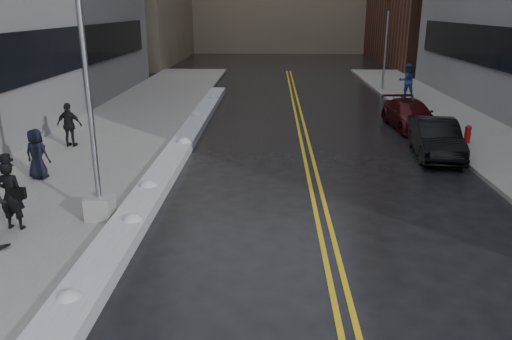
# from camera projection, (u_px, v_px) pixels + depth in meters

# --- Properties ---
(ground) EXTENTS (160.00, 160.00, 0.00)m
(ground) POSITION_uv_depth(u_px,v_px,m) (220.00, 262.00, 11.01)
(ground) COLOR black
(ground) RESTS_ON ground
(sidewalk_west) EXTENTS (5.50, 50.00, 0.15)m
(sidewalk_west) POSITION_uv_depth(u_px,v_px,m) (106.00, 141.00, 20.67)
(sidewalk_west) COLOR gray
(sidewalk_west) RESTS_ON ground
(sidewalk_east) EXTENTS (4.00, 50.00, 0.15)m
(sidewalk_east) POSITION_uv_depth(u_px,v_px,m) (491.00, 145.00, 20.17)
(sidewalk_east) COLOR gray
(sidewalk_east) RESTS_ON ground
(lane_line_left) EXTENTS (0.12, 50.00, 0.01)m
(lane_line_left) POSITION_uv_depth(u_px,v_px,m) (302.00, 145.00, 20.44)
(lane_line_left) COLOR gold
(lane_line_left) RESTS_ON ground
(lane_line_right) EXTENTS (0.12, 50.00, 0.01)m
(lane_line_right) POSITION_uv_depth(u_px,v_px,m) (309.00, 145.00, 20.43)
(lane_line_right) COLOR gold
(lane_line_right) RESTS_ON ground
(snow_ridge) EXTENTS (0.90, 30.00, 0.34)m
(snow_ridge) POSITION_uv_depth(u_px,v_px,m) (176.00, 153.00, 18.64)
(snow_ridge) COLOR silver
(snow_ridge) RESTS_ON ground
(lamppost) EXTENTS (0.65, 0.65, 7.62)m
(lamppost) POSITION_uv_depth(u_px,v_px,m) (92.00, 128.00, 12.23)
(lamppost) COLOR gray
(lamppost) RESTS_ON sidewalk_west
(fire_hydrant) EXTENTS (0.26, 0.26, 0.73)m
(fire_hydrant) POSITION_uv_depth(u_px,v_px,m) (468.00, 133.00, 20.05)
(fire_hydrant) COLOR maroon
(fire_hydrant) RESTS_ON sidewalk_east
(traffic_signal) EXTENTS (0.16, 0.20, 6.00)m
(traffic_signal) POSITION_uv_depth(u_px,v_px,m) (386.00, 39.00, 32.48)
(traffic_signal) COLOR gray
(traffic_signal) RESTS_ON sidewalk_east
(pedestrian_fedora) EXTENTS (0.66, 0.46, 1.74)m
(pedestrian_fedora) POSITION_uv_depth(u_px,v_px,m) (11.00, 195.00, 12.09)
(pedestrian_fedora) COLOR black
(pedestrian_fedora) RESTS_ON sidewalk_west
(pedestrian_c) EXTENTS (0.87, 0.65, 1.61)m
(pedestrian_c) POSITION_uv_depth(u_px,v_px,m) (37.00, 154.00, 15.74)
(pedestrian_c) COLOR black
(pedestrian_c) RESTS_ON sidewalk_west
(pedestrian_d) EXTENTS (1.05, 0.53, 1.72)m
(pedestrian_d) POSITION_uv_depth(u_px,v_px,m) (69.00, 125.00, 19.39)
(pedestrian_d) COLOR black
(pedestrian_d) RESTS_ON sidewalk_west
(pedestrian_east) EXTENTS (0.98, 0.77, 2.02)m
(pedestrian_east) POSITION_uv_depth(u_px,v_px,m) (407.00, 81.00, 30.02)
(pedestrian_east) COLOR navy
(pedestrian_east) RESTS_ON sidewalk_east
(car_black) EXTENTS (1.91, 4.34, 1.39)m
(car_black) POSITION_uv_depth(u_px,v_px,m) (436.00, 138.00, 18.67)
(car_black) COLOR black
(car_black) RESTS_ON ground
(car_maroon) EXTENTS (2.08, 4.50, 1.27)m
(car_maroon) POSITION_uv_depth(u_px,v_px,m) (410.00, 115.00, 23.05)
(car_maroon) COLOR #38090D
(car_maroon) RESTS_ON ground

